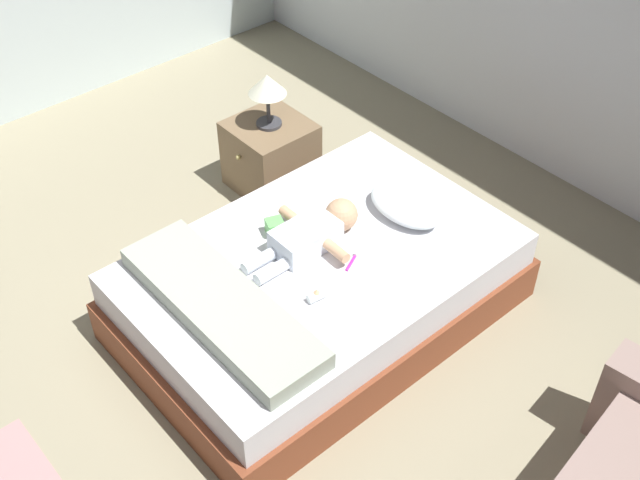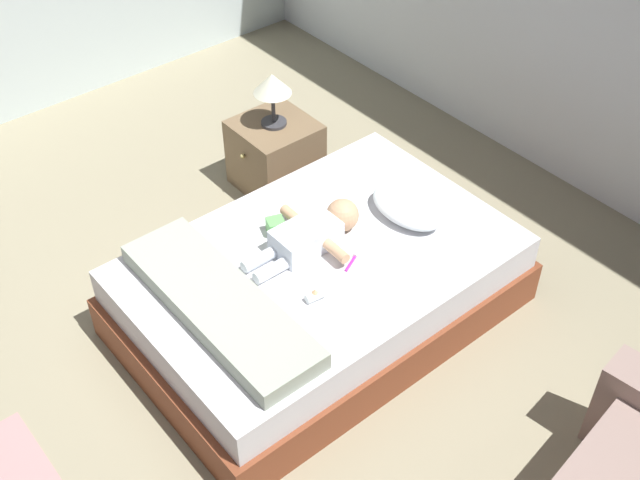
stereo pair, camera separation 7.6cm
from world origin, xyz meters
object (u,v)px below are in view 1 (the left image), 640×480
(nightstand, at_px, (271,155))
(toy_block, at_px, (275,227))
(pillow, at_px, (406,205))
(baby_bottle, at_px, (317,296))
(bed, at_px, (320,286))
(lamp, at_px, (267,87))
(baby, at_px, (314,233))
(toothbrush, at_px, (352,261))

(nightstand, relative_size, toy_block, 4.40)
(toy_block, bearing_deg, nightstand, 143.47)
(pillow, height_order, baby_bottle, pillow)
(bed, bearing_deg, lamp, 154.00)
(pillow, xyz_separation_m, baby, (-0.14, -0.53, 0.01))
(toothbrush, bearing_deg, pillow, 101.20)
(bed, relative_size, baby_bottle, 20.28)
(bed, height_order, nightstand, nightstand)
(bed, height_order, lamp, lamp)
(lamp, relative_size, toy_block, 3.09)
(bed, bearing_deg, toy_block, -165.62)
(baby, bearing_deg, pillow, 74.94)
(pillow, height_order, lamp, lamp)
(toothbrush, bearing_deg, bed, -149.89)
(bed, xyz_separation_m, baby_bottle, (0.23, -0.22, 0.26))
(baby, bearing_deg, baby_bottle, -38.70)
(bed, bearing_deg, baby, 159.09)
(baby, distance_m, toy_block, 0.22)
(baby, distance_m, baby_bottle, 0.41)
(toothbrush, relative_size, lamp, 0.37)
(pillow, distance_m, toy_block, 0.71)
(pillow, xyz_separation_m, baby_bottle, (0.18, -0.78, -0.03))
(pillow, height_order, baby, baby)
(pillow, relative_size, lamp, 1.28)
(nightstand, bearing_deg, toothbrush, -19.80)
(nightstand, distance_m, toy_block, 1.04)
(bed, relative_size, baby, 2.93)
(pillow, relative_size, baby, 0.65)
(baby_bottle, bearing_deg, toothbrush, 104.83)
(bed, xyz_separation_m, baby, (-0.09, 0.03, 0.30))
(toy_block, bearing_deg, baby, 29.17)
(bed, bearing_deg, toothbrush, 30.11)
(baby, xyz_separation_m, lamp, (-1.00, 0.50, 0.21))
(pillow, xyz_separation_m, toy_block, (-0.33, -0.63, -0.01))
(baby, xyz_separation_m, nightstand, (-1.00, 0.50, -0.29))
(pillow, bearing_deg, baby_bottle, -77.37)
(baby, xyz_separation_m, toy_block, (-0.19, -0.10, -0.03))
(lamp, xyz_separation_m, baby_bottle, (1.31, -0.75, -0.25))
(bed, relative_size, lamp, 5.77)
(bed, xyz_separation_m, toy_block, (-0.28, -0.07, 0.27))
(baby_bottle, bearing_deg, bed, 136.06)
(pillow, bearing_deg, toothbrush, -78.80)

